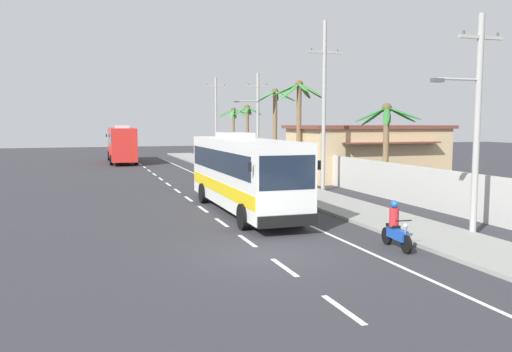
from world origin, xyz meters
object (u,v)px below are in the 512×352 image
Objects in this scene: palm_second at (299,111)px; palm_farthest at (387,131)px; utility_pole_nearest at (476,119)px; roadside_building at (367,152)px; motorcycle_trailing at (244,179)px; utility_pole_far at (257,119)px; palm_third at (234,121)px; coach_bus_foreground at (243,171)px; coach_bus_far_lane at (122,143)px; palm_fourth at (275,117)px; motorcycle_beside_bus at (396,229)px; utility_pole_distant at (216,117)px; pedestrian_midwalk at (303,175)px; palm_nearest at (247,123)px; utility_pole_mid at (324,104)px.

palm_farthest is at bearing -79.51° from palm_second.
utility_pole_nearest is 0.73× the size of roadside_building.
motorcycle_trailing is 13.18m from utility_pole_far.
coach_bus_foreground is at bearing -104.86° from palm_third.
utility_pole_nearest is at bearing -92.80° from palm_second.
coach_bus_foreground is 1.36× the size of utility_pole_far.
coach_bus_far_lane is 17.66m from utility_pole_far.
palm_fourth is 8.46m from roadside_building.
palm_fourth reaches higher than motorcycle_beside_bus.
coach_bus_far_lane is 1.22× the size of utility_pole_distant.
palm_nearest reaches higher than pedestrian_midwalk.
coach_bus_far_lane is 5.68× the size of motorcycle_trailing.
coach_bus_far_lane is at bearing 98.09° from motorcycle_beside_bus.
palm_nearest is 21.32m from palm_farthest.
palm_nearest is (0.67, -9.56, -0.63)m from utility_pole_distant.
palm_third reaches higher than coach_bus_far_lane.
motorcycle_trailing is (2.47, 7.94, -1.28)m from coach_bus_foreground.
utility_pole_mid is at bearing -69.74° from coach_bus_far_lane.
palm_fourth is at bearing 155.30° from pedestrian_midwalk.
utility_pole_far is 2.16m from palm_fourth.
palm_nearest is (0.41, 4.08, -0.31)m from utility_pole_far.
palm_third reaches higher than roadside_building.
palm_fourth is 15.31m from palm_farthest.
utility_pole_mid is 1.76× the size of palm_nearest.
palm_second is 0.64× the size of roadside_building.
motorcycle_beside_bus is 5.44m from utility_pole_nearest.
utility_pole_mid reaches higher than motorcycle_beside_bus.
pedestrian_midwalk is 0.18× the size of utility_pole_distant.
palm_fourth is (2.36, 11.37, 3.68)m from pedestrian_midwalk.
motorcycle_trailing is 0.21× the size of utility_pole_distant.
palm_second is (0.59, 5.34, -0.32)m from utility_pole_mid.
utility_pole_distant is at bearing 78.27° from coach_bus_foreground.
palm_second is (0.42, -8.30, 0.55)m from utility_pole_far.
utility_pole_nearest is 1.39× the size of palm_nearest.
pedestrian_midwalk is 4.54m from utility_pole_mid.
utility_pole_far is 0.92× the size of utility_pole_distant.
palm_second is at bearing 100.49° from palm_farthest.
roadside_building is at bearing 66.34° from palm_farthest.
palm_nearest is (0.59, 17.72, -1.18)m from utility_pole_mid.
coach_bus_foreground is at bearing -107.72° from palm_nearest.
motorcycle_trailing is at bearing -107.94° from palm_nearest.
coach_bus_far_lane is 19.79m from palm_fourth.
utility_pole_nearest is at bearing -108.82° from roadside_building.
utility_pole_far is at bearing 68.13° from motorcycle_trailing.
coach_bus_far_lane reaches higher than pedestrian_midwalk.
utility_pole_far reaches higher than palm_third.
utility_pole_mid is 17.77m from palm_nearest.
motorcycle_trailing is at bearing -128.91° from pedestrian_midwalk.
coach_bus_foreground is at bearing 131.03° from utility_pole_nearest.
utility_pole_mid reaches higher than motorcycle_trailing.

